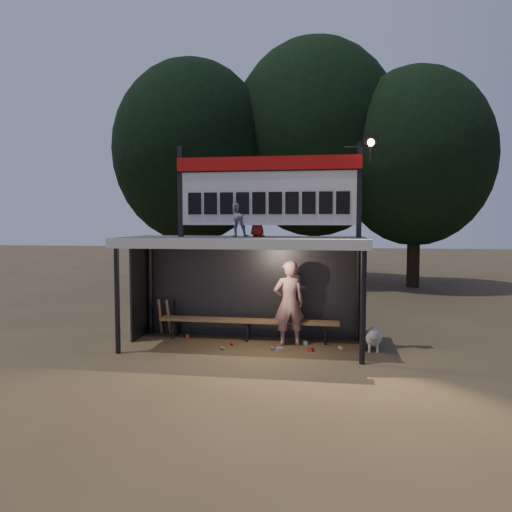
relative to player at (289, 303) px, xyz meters
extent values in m
plane|color=brown|center=(-0.93, -0.30, -0.91)|extent=(80.00, 80.00, 0.00)
imported|color=silver|center=(0.00, 0.00, 0.00)|extent=(0.76, 0.62, 1.82)
imported|color=slate|center=(-1.06, -0.23, 1.89)|extent=(0.48, 0.39, 0.96)
imported|color=maroon|center=(-0.66, -0.09, 1.83)|extent=(0.48, 0.48, 0.85)
cube|color=#3D3D3F|center=(-0.93, -0.30, 1.35)|extent=(5.00, 2.00, 0.12)
cube|color=silver|center=(-0.93, -1.32, 1.31)|extent=(5.10, 0.06, 0.20)
cylinder|color=black|center=(-3.33, -1.20, 0.19)|extent=(0.10, 0.10, 2.20)
cylinder|color=black|center=(1.47, -1.20, 0.19)|extent=(0.10, 0.10, 2.20)
cylinder|color=black|center=(-3.33, 0.60, 0.19)|extent=(0.10, 0.10, 2.20)
cylinder|color=black|center=(1.47, 0.60, 0.19)|extent=(0.10, 0.10, 2.20)
cube|color=black|center=(-0.93, 0.70, 0.19)|extent=(5.00, 0.04, 2.20)
cube|color=black|center=(-3.43, 0.20, 0.19)|extent=(0.04, 1.00, 2.20)
cube|color=black|center=(1.57, 0.20, 0.19)|extent=(0.04, 1.00, 2.20)
cylinder|color=black|center=(-0.93, 0.70, 1.24)|extent=(5.00, 0.06, 0.06)
cube|color=black|center=(-2.28, -0.30, 2.36)|extent=(0.10, 0.10, 1.90)
cube|color=black|center=(1.42, -0.30, 2.36)|extent=(0.10, 0.10, 1.90)
cube|color=silver|center=(-0.43, -0.30, 2.36)|extent=(3.80, 0.08, 1.40)
cube|color=#B20F0C|center=(-0.43, -0.35, 2.92)|extent=(3.80, 0.04, 0.28)
cube|color=black|center=(-0.43, -0.36, 2.77)|extent=(3.80, 0.02, 0.03)
cube|color=black|center=(-1.96, -0.35, 2.11)|extent=(0.27, 0.03, 0.45)
cube|color=black|center=(-1.62, -0.35, 2.11)|extent=(0.27, 0.03, 0.45)
cube|color=black|center=(-1.28, -0.35, 2.11)|extent=(0.27, 0.03, 0.45)
cube|color=black|center=(-0.94, -0.35, 2.11)|extent=(0.27, 0.03, 0.45)
cube|color=black|center=(-0.60, -0.35, 2.11)|extent=(0.27, 0.03, 0.45)
cube|color=black|center=(-0.26, -0.35, 2.11)|extent=(0.27, 0.03, 0.45)
cube|color=black|center=(0.08, -0.35, 2.11)|extent=(0.27, 0.03, 0.45)
cube|color=black|center=(0.42, -0.35, 2.11)|extent=(0.27, 0.03, 0.45)
cube|color=black|center=(0.76, -0.35, 2.11)|extent=(0.27, 0.03, 0.45)
cube|color=black|center=(1.10, -0.35, 2.11)|extent=(0.27, 0.03, 0.45)
cylinder|color=black|center=(1.37, -0.30, 3.21)|extent=(0.50, 0.04, 0.04)
cylinder|color=black|center=(1.62, -0.30, 3.06)|extent=(0.04, 0.04, 0.30)
cube|color=black|center=(1.62, -0.35, 3.31)|extent=(0.30, 0.22, 0.18)
sphere|color=#FFD88C|center=(1.62, -0.44, 3.27)|extent=(0.14, 0.14, 0.14)
cube|color=olive|center=(-0.93, 0.25, -0.46)|extent=(4.00, 0.35, 0.06)
cylinder|color=black|center=(-2.63, 0.13, -0.68)|extent=(0.05, 0.05, 0.45)
cylinder|color=black|center=(-2.63, 0.37, -0.68)|extent=(0.05, 0.05, 0.45)
cylinder|color=black|center=(-0.93, 0.13, -0.68)|extent=(0.05, 0.05, 0.45)
cylinder|color=black|center=(-0.93, 0.37, -0.68)|extent=(0.05, 0.05, 0.45)
cylinder|color=black|center=(0.77, 0.13, -0.68)|extent=(0.05, 0.05, 0.45)
cylinder|color=black|center=(0.77, 0.37, -0.68)|extent=(0.05, 0.05, 0.45)
cylinder|color=black|center=(-4.93, 9.70, 0.96)|extent=(0.50, 0.50, 3.74)
ellipsoid|color=black|center=(-4.93, 9.70, 4.62)|extent=(6.46, 6.46, 7.48)
cylinder|color=#302115|center=(0.07, 11.20, 1.18)|extent=(0.50, 0.50, 4.18)
ellipsoid|color=black|center=(0.07, 11.20, 5.27)|extent=(7.22, 7.22, 8.36)
cylinder|color=black|center=(4.07, 10.20, 0.85)|extent=(0.50, 0.50, 3.52)
ellipsoid|color=black|center=(4.07, 10.20, 4.29)|extent=(6.08, 6.08, 7.04)
ellipsoid|color=silver|center=(1.74, -0.15, -0.64)|extent=(0.36, 0.58, 0.36)
sphere|color=beige|center=(1.74, -0.43, -0.55)|extent=(0.22, 0.22, 0.22)
cone|color=beige|center=(1.74, -0.53, -0.57)|extent=(0.10, 0.10, 0.10)
cone|color=beige|center=(1.69, -0.45, -0.45)|extent=(0.06, 0.06, 0.07)
cone|color=beige|center=(1.79, -0.45, -0.45)|extent=(0.06, 0.06, 0.07)
cylinder|color=white|center=(1.66, -0.33, -0.82)|extent=(0.05, 0.05, 0.18)
cylinder|color=beige|center=(1.82, -0.33, -0.82)|extent=(0.05, 0.05, 0.18)
cylinder|color=silver|center=(1.66, 0.03, -0.82)|extent=(0.05, 0.05, 0.18)
cylinder|color=beige|center=(1.82, 0.03, -0.82)|extent=(0.05, 0.05, 0.18)
cylinder|color=beige|center=(1.74, 0.15, -0.57)|extent=(0.04, 0.16, 0.14)
cylinder|color=olive|center=(-3.06, 0.52, -0.48)|extent=(0.07, 0.27, 0.84)
cylinder|color=olive|center=(-2.86, 0.52, -0.48)|extent=(0.07, 0.30, 0.83)
cylinder|color=black|center=(-2.66, 0.52, -0.48)|extent=(0.09, 0.33, 0.83)
cube|color=red|center=(0.49, -0.44, -0.87)|extent=(0.12, 0.11, 0.08)
cylinder|color=silver|center=(-0.29, -0.47, -0.87)|extent=(0.12, 0.14, 0.07)
cube|color=beige|center=(0.35, 0.07, -0.87)|extent=(0.11, 0.12, 0.08)
cylinder|color=#B4271E|center=(-1.20, -0.20, -0.87)|extent=(0.12, 0.14, 0.07)
cube|color=#ABABB0|center=(-0.15, -0.54, -0.87)|extent=(0.12, 0.11, 0.08)
cylinder|color=beige|center=(1.10, -0.24, -0.87)|extent=(0.10, 0.13, 0.07)
cube|color=red|center=(-2.35, 0.31, -0.87)|extent=(0.09, 0.11, 0.08)
cylinder|color=#B1B1B6|center=(-1.31, -0.60, -0.87)|extent=(0.14, 0.12, 0.07)
camera|label=1|loc=(0.95, -10.50, 1.74)|focal=35.00mm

